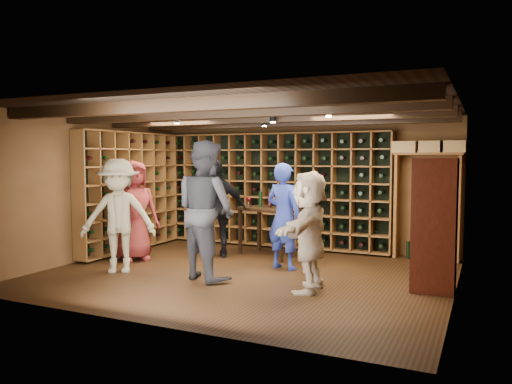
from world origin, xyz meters
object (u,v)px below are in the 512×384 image
at_px(display_cabinet, 434,228).
at_px(guest_khaki, 118,216).
at_px(man_grey_suit, 206,210).
at_px(guest_red_floral, 134,210).
at_px(tasting_table, 269,214).
at_px(guest_woman_black, 217,209).
at_px(guest_beige, 309,231).
at_px(man_blue_shirt, 284,216).

height_order(display_cabinet, guest_khaki, guest_khaki).
relative_size(man_grey_suit, guest_red_floral, 1.17).
relative_size(man_grey_suit, tasting_table, 1.57).
height_order(man_grey_suit, guest_red_floral, man_grey_suit).
relative_size(guest_khaki, tasting_table, 1.36).
height_order(display_cabinet, man_grey_suit, man_grey_suit).
bearing_deg(man_grey_suit, guest_woman_black, -43.60).
distance_m(man_grey_suit, guest_beige, 1.62).
bearing_deg(man_grey_suit, tasting_table, -71.97).
bearing_deg(display_cabinet, guest_woman_black, 168.17).
height_order(man_blue_shirt, guest_woman_black, guest_woman_black).
height_order(display_cabinet, tasting_table, display_cabinet).
distance_m(guest_red_floral, guest_khaki, 0.89).
xyz_separation_m(man_blue_shirt, tasting_table, (-0.63, 0.87, -0.08)).
distance_m(guest_red_floral, tasting_table, 2.39).
bearing_deg(guest_red_floral, man_grey_suit, -76.66).
distance_m(guest_khaki, guest_beige, 3.06).
height_order(display_cabinet, man_blue_shirt, display_cabinet).
distance_m(display_cabinet, tasting_table, 3.20).
relative_size(display_cabinet, man_blue_shirt, 1.03).
bearing_deg(display_cabinet, guest_beige, -155.56).
bearing_deg(man_blue_shirt, man_grey_suit, 67.09).
relative_size(man_blue_shirt, guest_red_floral, 0.98).
bearing_deg(display_cabinet, tasting_table, 156.58).
bearing_deg(guest_beige, man_grey_suit, -92.99).
bearing_deg(guest_woman_black, man_grey_suit, 81.45).
distance_m(display_cabinet, guest_khaki, 4.64).
relative_size(guest_red_floral, tasting_table, 1.34).
distance_m(man_blue_shirt, guest_woman_black, 1.48).
distance_m(guest_red_floral, guest_beige, 3.46).
bearing_deg(guest_khaki, guest_woman_black, 32.46).
distance_m(man_blue_shirt, man_grey_suit, 1.35).
height_order(guest_beige, tasting_table, guest_beige).
distance_m(man_grey_suit, guest_woman_black, 1.59).
bearing_deg(tasting_table, guest_beige, -31.42).
xyz_separation_m(man_blue_shirt, guest_red_floral, (-2.60, -0.47, 0.02)).
xyz_separation_m(display_cabinet, tasting_table, (-2.93, 1.27, -0.08)).
xyz_separation_m(man_blue_shirt, guest_beige, (0.80, -1.09, -0.04)).
bearing_deg(man_blue_shirt, tasting_table, -40.54).
xyz_separation_m(guest_woman_black, guest_beige, (2.23, -1.47, -0.07)).
height_order(guest_red_floral, guest_khaki, guest_khaki).
height_order(guest_woman_black, tasting_table, guest_woman_black).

